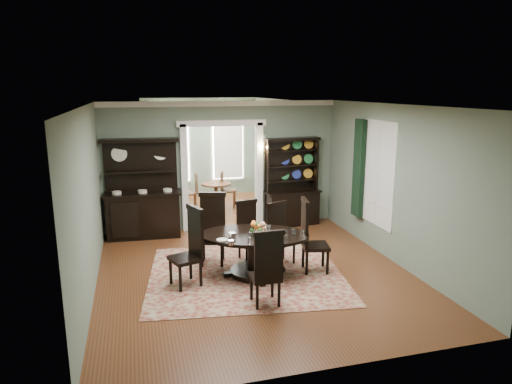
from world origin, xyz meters
The scene contains 19 objects.
room centered at (0.00, 0.04, 1.58)m, with size 5.51×6.01×3.01m.
parlor centered at (0.00, 5.53, 1.52)m, with size 3.51×3.50×3.01m.
doorway_trim centered at (0.00, 3.00, 1.62)m, with size 2.08×0.25×2.57m.
right_window centered at (2.69, 0.93, 1.60)m, with size 0.15×1.47×2.12m.
wall_sconce centered at (0.95, 2.85, 1.89)m, with size 0.27×0.21×0.21m.
rug centered at (-0.17, 0.01, 0.01)m, with size 3.42×3.03×0.01m, color maroon.
dining_table centered at (-0.02, -0.02, 0.53)m, with size 2.27×2.27×0.77m.
centerpiece centered at (0.02, -0.07, 0.83)m, with size 1.42×0.91×0.23m.
chair_far_left centered at (-0.62, 0.81, 0.71)m, with size 0.61×0.59×1.36m.
chair_far_mid centered at (0.08, 0.80, 0.61)m, with size 0.51×0.49×1.17m.
chair_far_right centered at (0.60, 0.47, 0.62)m, with size 0.55×0.53×1.18m.
chair_end_left centered at (-1.15, -0.13, 0.72)m, with size 0.62×0.63×1.36m.
chair_end_right centered at (0.98, -0.14, 0.72)m, with size 0.56×0.59×1.36m.
chair_near centered at (-0.15, -1.27, 0.66)m, with size 0.48×0.44×1.25m.
sideboard centered at (-1.86, 2.74, 0.77)m, with size 1.71×0.69×2.21m.
welsh_dresser centered at (1.67, 2.77, 0.77)m, with size 1.41×0.62×2.13m.
parlor_table centered at (0.13, 4.63, 0.48)m, with size 0.80×0.80×0.74m.
parlor_chair_left centered at (-0.52, 4.68, 0.56)m, with size 0.44×0.44×1.04m.
parlor_chair_right centered at (0.45, 4.81, 0.54)m, with size 0.47×0.46×1.01m.
Camera 1 is at (-2.00, -7.45, 3.29)m, focal length 32.00 mm.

